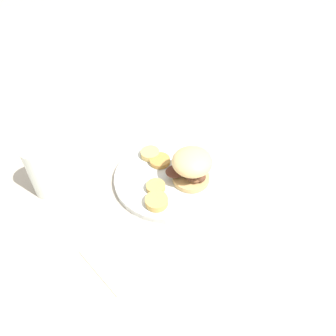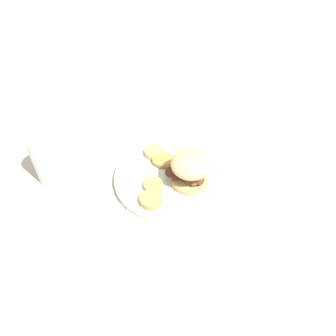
{
  "view_description": "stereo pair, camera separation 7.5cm",
  "coord_description": "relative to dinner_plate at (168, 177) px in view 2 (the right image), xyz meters",
  "views": [
    {
      "loc": [
        -0.54,
        0.09,
        0.6
      ],
      "look_at": [
        0.0,
        0.0,
        0.04
      ],
      "focal_mm": 35.0,
      "sensor_mm": 36.0,
      "label": 1
    },
    {
      "loc": [
        -0.55,
        0.01,
        0.6
      ],
      "look_at": [
        0.0,
        0.0,
        0.04
      ],
      "focal_mm": 35.0,
      "sensor_mm": 36.0,
      "label": 2
    }
  ],
  "objects": [
    {
      "name": "potato_round_2",
      "position": [
        -0.08,
        0.04,
        0.02
      ],
      "size": [
        0.05,
        0.05,
        0.02
      ],
      "primitive_type": "cylinder",
      "color": "tan",
      "rests_on": "dinner_plate"
    },
    {
      "name": "ground_plane",
      "position": [
        0.0,
        0.0,
        -0.01
      ],
      "size": [
        4.0,
        4.0,
        0.0
      ],
      "primitive_type": "plane",
      "color": "#B2A899"
    },
    {
      "name": "potato_round_3",
      "position": [
        -0.04,
        0.04,
        0.01
      ],
      "size": [
        0.05,
        0.05,
        0.01
      ],
      "primitive_type": "cylinder",
      "color": "tan",
      "rests_on": "dinner_plate"
    },
    {
      "name": "napkin",
      "position": [
        -0.2,
        0.14,
        -0.01
      ],
      "size": [
        0.15,
        0.14,
        0.01
      ],
      "primitive_type": "cube",
      "rotation": [
        0.0,
        0.0,
        0.59
      ],
      "color": "beige",
      "rests_on": "ground_plane"
    },
    {
      "name": "fork",
      "position": [
        0.23,
        0.04,
        -0.01
      ],
      "size": [
        0.07,
        0.17,
        0.0
      ],
      "color": "silver",
      "rests_on": "ground_plane"
    },
    {
      "name": "drinking_glass",
      "position": [
        0.02,
        0.29,
        0.06
      ],
      "size": [
        0.06,
        0.06,
        0.13
      ],
      "color": "silver",
      "rests_on": "ground_plane"
    },
    {
      "name": "potato_round_0",
      "position": [
        0.05,
        0.01,
        0.01
      ],
      "size": [
        0.05,
        0.05,
        0.01
      ],
      "primitive_type": "cylinder",
      "color": "#BC8942",
      "rests_on": "dinner_plate"
    },
    {
      "name": "dinner_plate",
      "position": [
        0.0,
        0.0,
        0.0
      ],
      "size": [
        0.26,
        0.26,
        0.02
      ],
      "color": "silver",
      "rests_on": "ground_plane"
    },
    {
      "name": "sandwich",
      "position": [
        -0.02,
        -0.05,
        0.05
      ],
      "size": [
        0.1,
        0.11,
        0.09
      ],
      "color": "tan",
      "rests_on": "dinner_plate"
    },
    {
      "name": "potato_round_1",
      "position": [
        0.08,
        0.03,
        0.02
      ],
      "size": [
        0.05,
        0.05,
        0.01
      ],
      "primitive_type": "cylinder",
      "color": "#DBB766",
      "rests_on": "dinner_plate"
    }
  ]
}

